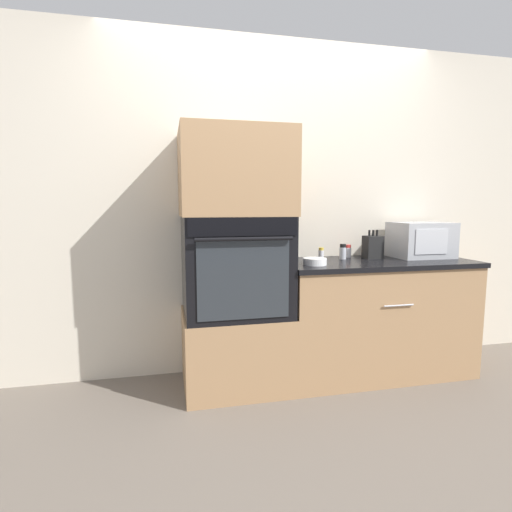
# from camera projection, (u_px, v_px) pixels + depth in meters

# --- Properties ---
(ground_plane) EXTENTS (12.00, 12.00, 0.00)m
(ground_plane) POSITION_uv_depth(u_px,v_px,m) (298.00, 399.00, 2.63)
(ground_plane) COLOR #6B6056
(wall_back) EXTENTS (8.00, 0.05, 2.50)m
(wall_back) POSITION_uv_depth(u_px,v_px,m) (274.00, 208.00, 3.08)
(wall_back) COLOR beige
(wall_back) RESTS_ON ground_plane
(oven_cabinet_base) EXTENTS (0.73, 0.60, 0.53)m
(oven_cabinet_base) POSITION_uv_depth(u_px,v_px,m) (236.00, 349.00, 2.80)
(oven_cabinet_base) COLOR #A87F56
(oven_cabinet_base) RESTS_ON ground_plane
(wall_oven) EXTENTS (0.70, 0.64, 0.67)m
(wall_oven) POSITION_uv_depth(u_px,v_px,m) (236.00, 265.00, 2.73)
(wall_oven) COLOR black
(wall_oven) RESTS_ON oven_cabinet_base
(oven_cabinet_upper) EXTENTS (0.73, 0.60, 0.56)m
(oven_cabinet_upper) POSITION_uv_depth(u_px,v_px,m) (235.00, 173.00, 2.65)
(oven_cabinet_upper) COLOR #A87F56
(oven_cabinet_upper) RESTS_ON wall_oven
(counter_unit) EXTENTS (1.42, 0.63, 0.86)m
(counter_unit) POSITION_uv_depth(u_px,v_px,m) (374.00, 317.00, 3.02)
(counter_unit) COLOR #A87F56
(counter_unit) RESTS_ON ground_plane
(microwave) EXTENTS (0.43, 0.33, 0.27)m
(microwave) POSITION_uv_depth(u_px,v_px,m) (421.00, 240.00, 3.13)
(microwave) COLOR #B2B5BA
(microwave) RESTS_ON counter_unit
(knife_block) EXTENTS (0.13, 0.11, 0.22)m
(knife_block) POSITION_uv_depth(u_px,v_px,m) (373.00, 247.00, 3.05)
(knife_block) COLOR black
(knife_block) RESTS_ON counter_unit
(bowl) EXTENTS (0.16, 0.16, 0.05)m
(bowl) POSITION_uv_depth(u_px,v_px,m) (315.00, 261.00, 2.73)
(bowl) COLOR white
(bowl) RESTS_ON counter_unit
(condiment_jar_near) EXTENTS (0.06, 0.06, 0.10)m
(condiment_jar_near) POSITION_uv_depth(u_px,v_px,m) (347.00, 251.00, 3.12)
(condiment_jar_near) COLOR silver
(condiment_jar_near) RESTS_ON counter_unit
(condiment_jar_mid) EXTENTS (0.05, 0.05, 0.12)m
(condiment_jar_mid) POSITION_uv_depth(u_px,v_px,m) (343.00, 252.00, 3.02)
(condiment_jar_mid) COLOR silver
(condiment_jar_mid) RESTS_ON counter_unit
(condiment_jar_far) EXTENTS (0.04, 0.04, 0.09)m
(condiment_jar_far) POSITION_uv_depth(u_px,v_px,m) (321.00, 254.00, 2.99)
(condiment_jar_far) COLOR silver
(condiment_jar_far) RESTS_ON counter_unit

